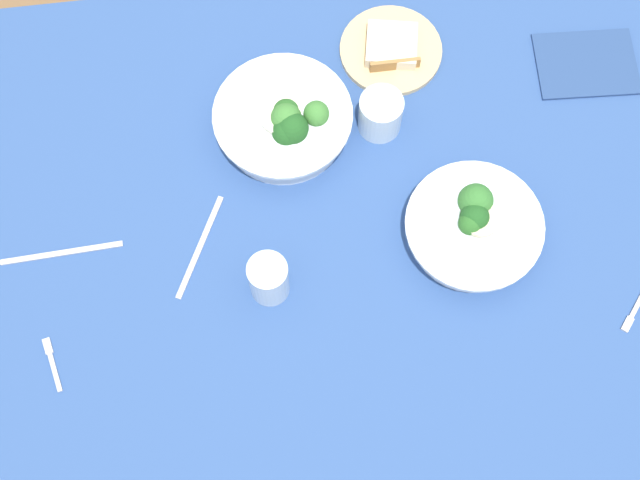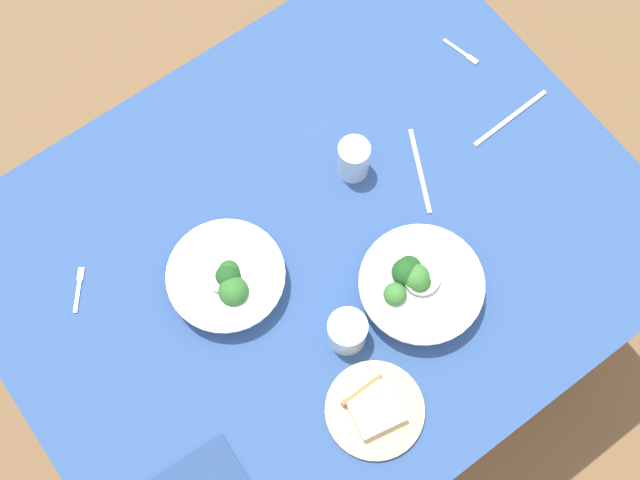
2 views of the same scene
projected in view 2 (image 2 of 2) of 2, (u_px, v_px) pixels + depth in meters
name	position (u px, v px, depth m)	size (l,w,h in m)	color
ground_plane	(319.00, 330.00, 2.49)	(6.00, 6.00, 0.00)	brown
dining_table	(319.00, 261.00, 1.91)	(1.36, 1.08, 0.72)	#2D4C84
broccoli_bowl_far	(418.00, 285.00, 1.74)	(0.25, 0.25, 0.10)	white
broccoli_bowl_near	(227.00, 279.00, 1.75)	(0.24, 0.24, 0.09)	white
bread_side_plate	(375.00, 409.00, 1.68)	(0.20, 0.20, 0.04)	#D6B27A
water_glass_center	(353.00, 159.00, 1.83)	(0.07, 0.07, 0.10)	silver
water_glass_side	(347.00, 331.00, 1.70)	(0.08, 0.08, 0.08)	silver
fork_by_far_bowl	(79.00, 288.00, 1.78)	(0.07, 0.08, 0.00)	#B7B7BC
fork_by_near_bowl	(462.00, 53.00, 1.97)	(0.03, 0.10, 0.00)	#B7B7BC
table_knife_left	(510.00, 118.00, 1.91)	(0.22, 0.01, 0.00)	#B7B7BC
table_knife_right	(420.00, 171.00, 1.87)	(0.20, 0.01, 0.00)	#B7B7BC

